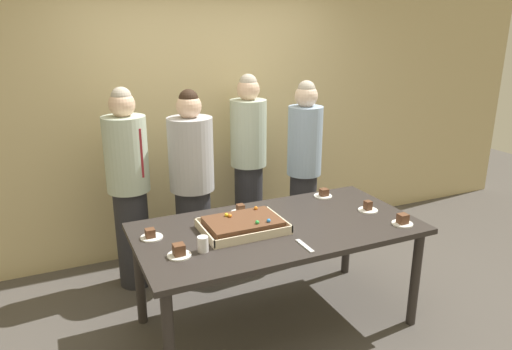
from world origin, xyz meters
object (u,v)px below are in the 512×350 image
(plated_slice_near_right, at_px, (240,211))
(person_green_shirt_behind, at_px, (304,170))
(plated_slice_center_back, at_px, (368,208))
(person_far_right_suit, at_px, (192,187))
(drink_cup_nearest, at_px, (203,244))
(plated_slice_near_left, at_px, (151,235))
(plated_slice_far_right, at_px, (403,221))
(plated_slice_center_front, at_px, (323,194))
(plated_slice_far_left, at_px, (179,252))
(person_striped_tie_right, at_px, (249,163))
(party_table, at_px, (278,236))
(cake_server_utensil, at_px, (305,246))
(sheet_cake, at_px, (243,225))
(person_serving_front, at_px, (129,187))

(plated_slice_near_right, relative_size, person_green_shirt_behind, 0.09)
(plated_slice_center_back, relative_size, person_far_right_suit, 0.09)
(drink_cup_nearest, bearing_deg, person_far_right_suit, 76.32)
(plated_slice_near_left, distance_m, drink_cup_nearest, 0.42)
(plated_slice_far_right, height_order, plated_slice_center_back, same)
(plated_slice_center_front, xyz_separation_m, person_green_shirt_behind, (0.07, 0.45, 0.08))
(plated_slice_far_left, bearing_deg, plated_slice_near_right, 38.56)
(person_striped_tie_right, bearing_deg, plated_slice_center_back, 46.08)
(party_table, height_order, plated_slice_center_front, plated_slice_center_front)
(plated_slice_near_right, height_order, person_green_shirt_behind, person_green_shirt_behind)
(party_table, distance_m, cake_server_utensil, 0.37)
(sheet_cake, bearing_deg, plated_slice_far_right, -19.37)
(plated_slice_far_left, height_order, plated_slice_center_front, plated_slice_far_left)
(plated_slice_near_right, distance_m, person_far_right_suit, 0.60)
(plated_slice_far_left, xyz_separation_m, plated_slice_far_right, (1.59, -0.19, -0.00))
(sheet_cake, xyz_separation_m, plated_slice_far_left, (-0.51, -0.19, -0.01))
(plated_slice_far_right, height_order, person_serving_front, person_serving_front)
(plated_slice_near_left, xyz_separation_m, plated_slice_center_front, (1.48, 0.21, 0.00))
(plated_slice_center_front, distance_m, cake_server_utensil, 0.96)
(person_green_shirt_behind, height_order, person_far_right_suit, person_green_shirt_behind)
(plated_slice_far_right, distance_m, person_serving_front, 2.17)
(plated_slice_center_back, height_order, person_striped_tie_right, person_striped_tie_right)
(party_table, height_order, person_far_right_suit, person_far_right_suit)
(plated_slice_near_left, bearing_deg, person_green_shirt_behind, 23.04)
(party_table, bearing_deg, person_striped_tie_right, 76.02)
(party_table, relative_size, plated_slice_far_right, 13.34)
(plated_slice_center_back, bearing_deg, plated_slice_near_left, 172.92)
(person_green_shirt_behind, bearing_deg, person_serving_front, -47.33)
(plated_slice_center_back, xyz_separation_m, drink_cup_nearest, (-1.37, -0.13, 0.03))
(sheet_cake, relative_size, cake_server_utensil, 2.85)
(plated_slice_near_left, relative_size, plated_slice_center_back, 1.00)
(drink_cup_nearest, distance_m, person_striped_tie_right, 1.63)
(sheet_cake, bearing_deg, plated_slice_far_left, -159.27)
(party_table, bearing_deg, plated_slice_near_right, 113.95)
(plated_slice_near_left, bearing_deg, plated_slice_far_left, -72.91)
(party_table, height_order, plated_slice_far_right, plated_slice_far_right)
(plated_slice_center_front, distance_m, person_serving_front, 1.61)
(cake_server_utensil, bearing_deg, plated_slice_far_right, 1.25)
(sheet_cake, bearing_deg, drink_cup_nearest, -151.45)
(plated_slice_center_front, xyz_separation_m, cake_server_utensil, (-0.61, -0.74, -0.02))
(plated_slice_near_left, xyz_separation_m, person_striped_tie_right, (1.16, 1.03, 0.09))
(plated_slice_far_left, relative_size, cake_server_utensil, 0.75)
(drink_cup_nearest, bearing_deg, plated_slice_near_left, 127.91)
(plated_slice_near_left, bearing_deg, party_table, -11.31)
(drink_cup_nearest, bearing_deg, sheet_cake, 28.55)
(sheet_cake, xyz_separation_m, person_far_right_suit, (-0.10, 0.86, 0.02))
(plated_slice_center_front, xyz_separation_m, person_far_right_suit, (-0.97, 0.52, 0.04))
(party_table, relative_size, person_far_right_suit, 1.20)
(plated_slice_far_left, relative_size, plated_slice_far_right, 1.00)
(person_serving_front, bearing_deg, plated_slice_center_front, 35.28)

